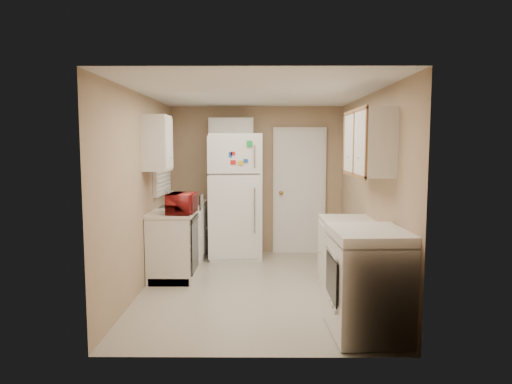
{
  "coord_description": "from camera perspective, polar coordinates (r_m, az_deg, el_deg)",
  "views": [
    {
      "loc": [
        0.04,
        -5.57,
        1.78
      ],
      "look_at": [
        0.0,
        0.5,
        1.15
      ],
      "focal_mm": 32.0,
      "sensor_mm": 36.0,
      "label": 1
    }
  ],
  "objects": [
    {
      "name": "left_counter",
      "position": [
        6.7,
        -9.47,
        -5.6
      ],
      "size": [
        0.6,
        1.8,
        0.9
      ],
      "primitive_type": "cube",
      "color": "silver",
      "rests_on": "floor"
    },
    {
      "name": "interior_door",
      "position": [
        7.5,
        5.42,
        0.09
      ],
      "size": [
        0.86,
        0.06,
        2.08
      ],
      "primitive_type": "cube",
      "color": "white",
      "rests_on": "floor"
    },
    {
      "name": "microwave",
      "position": [
        5.93,
        -9.24,
        -1.22
      ],
      "size": [
        0.49,
        0.3,
        0.31
      ],
      "primitive_type": "imported",
      "rotation": [
        0.0,
        0.0,
        1.49
      ],
      "color": "maroon",
      "rests_on": "left_counter"
    },
    {
      "name": "wall_left",
      "position": [
        5.78,
        -14.05,
        -0.01
      ],
      "size": [
        3.8,
        3.8,
        0.0
      ],
      "primitive_type": "plane",
      "color": "tan",
      "rests_on": "floor"
    },
    {
      "name": "right_counter",
      "position": [
        5.06,
        12.63,
        -9.46
      ],
      "size": [
        0.6,
        2.0,
        0.9
      ],
      "primitive_type": "cube",
      "color": "silver",
      "rests_on": "floor"
    },
    {
      "name": "cabinet_over_fridge",
      "position": [
        7.33,
        -3.09,
        7.64
      ],
      "size": [
        0.7,
        0.3,
        0.4
      ],
      "primitive_type": "cube",
      "color": "silver",
      "rests_on": "wall_back"
    },
    {
      "name": "floor",
      "position": [
        5.85,
        -0.03,
        -11.8
      ],
      "size": [
        3.8,
        3.8,
        0.0
      ],
      "primitive_type": "plane",
      "color": "beige",
      "rests_on": "ground"
    },
    {
      "name": "refrigerator",
      "position": [
        7.23,
        -2.7,
        -0.46
      ],
      "size": [
        0.88,
        0.85,
        1.95
      ],
      "primitive_type": "cube",
      "rotation": [
        0.0,
        0.0,
        0.1
      ],
      "color": "white",
      "rests_on": "floor"
    },
    {
      "name": "upper_cabinet_left",
      "position": [
        5.93,
        -12.25,
        5.98
      ],
      "size": [
        0.3,
        0.45,
        0.7
      ],
      "primitive_type": "cube",
      "color": "silver",
      "rests_on": "wall_left"
    },
    {
      "name": "wall_front",
      "position": [
        3.71,
        -0.23,
        -3.08
      ],
      "size": [
        2.8,
        2.8,
        0.0
      ],
      "primitive_type": "plane",
      "color": "tan",
      "rests_on": "floor"
    },
    {
      "name": "sink",
      "position": [
        6.78,
        -9.32,
        -1.95
      ],
      "size": [
        0.54,
        0.74,
        0.16
      ],
      "primitive_type": "cube",
      "color": "gray",
      "rests_on": "left_counter"
    },
    {
      "name": "stove",
      "position": [
        4.48,
        13.8,
        -10.8
      ],
      "size": [
        0.71,
        0.86,
        1.01
      ],
      "primitive_type": "cube",
      "rotation": [
        0.0,
        0.0,
        0.04
      ],
      "color": "white",
      "rests_on": "floor"
    },
    {
      "name": "ceiling",
      "position": [
        5.6,
        -0.03,
        12.28
      ],
      "size": [
        3.8,
        3.8,
        0.0
      ],
      "primitive_type": "plane",
      "color": "white",
      "rests_on": "floor"
    },
    {
      "name": "wall_right",
      "position": [
        5.76,
        14.03,
        -0.03
      ],
      "size": [
        3.8,
        3.8,
        0.0
      ],
      "primitive_type": "plane",
      "color": "tan",
      "rests_on": "floor"
    },
    {
      "name": "window_blinds",
      "position": [
        6.77,
        -11.6,
        4.29
      ],
      "size": [
        0.1,
        0.98,
        1.08
      ],
      "primitive_type": "cube",
      "color": "silver",
      "rests_on": "wall_left"
    },
    {
      "name": "upper_cabinet_right",
      "position": [
        5.21,
        13.89,
        5.97
      ],
      "size": [
        0.3,
        1.2,
        0.7
      ],
      "primitive_type": "cube",
      "color": "silver",
      "rests_on": "wall_right"
    },
    {
      "name": "wall_back",
      "position": [
        7.49,
        0.07,
        1.49
      ],
      "size": [
        2.8,
        2.8,
        0.0
      ],
      "primitive_type": "plane",
      "color": "tan",
      "rests_on": "floor"
    },
    {
      "name": "soap_bottle",
      "position": [
        7.07,
        -9.32,
        -0.48
      ],
      "size": [
        0.1,
        0.1,
        0.18
      ],
      "primitive_type": "imported",
      "rotation": [
        0.0,
        0.0,
        0.26
      ],
      "color": "silver",
      "rests_on": "left_counter"
    },
    {
      "name": "dishwasher",
      "position": [
        6.07,
        -7.73,
        -6.4
      ],
      "size": [
        0.03,
        0.58,
        0.72
      ],
      "primitive_type": "cube",
      "color": "black",
      "rests_on": "floor"
    }
  ]
}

